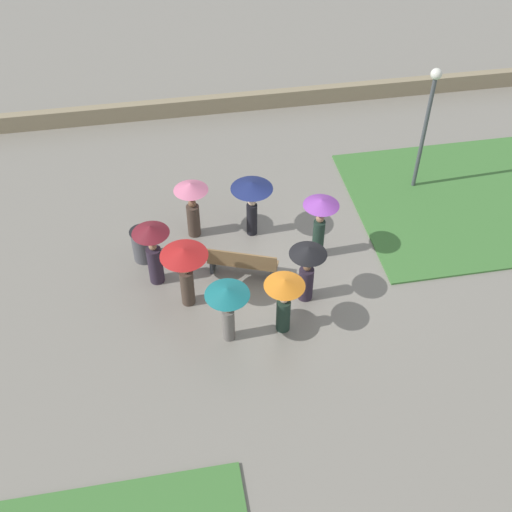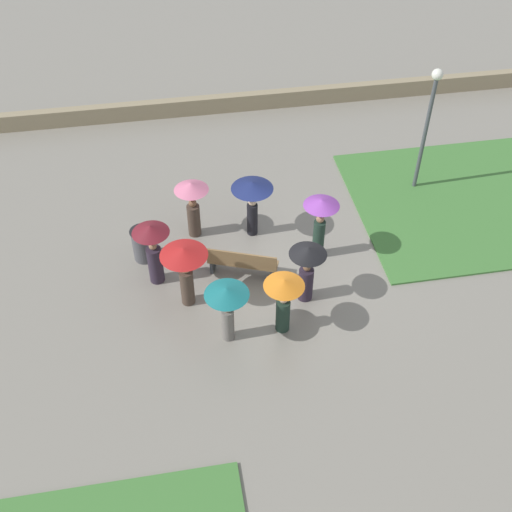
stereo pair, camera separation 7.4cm
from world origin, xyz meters
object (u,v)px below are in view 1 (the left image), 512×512
at_px(crowd_person_red, 185,264).
at_px(crowd_person_orange, 284,296).
at_px(lamp_post, 428,114).
at_px(crowd_person_black, 307,265).
at_px(crowd_person_teal, 228,302).
at_px(crowd_person_maroon, 153,247).
at_px(crowd_person_navy, 252,195).
at_px(crowd_person_pink, 192,200).
at_px(crowd_person_purple, 320,218).
at_px(trash_bin, 143,245).
at_px(park_bench, 242,263).

xyz_separation_m(crowd_person_red, crowd_person_orange, (-2.20, 1.28, -0.21)).
height_order(lamp_post, crowd_person_black, lamp_post).
distance_m(crowd_person_teal, crowd_person_maroon, 2.78).
relative_size(crowd_person_teal, crowd_person_black, 0.98).
bearing_deg(crowd_person_navy, crowd_person_red, 145.44).
bearing_deg(crowd_person_pink, crowd_person_purple, 177.10).
bearing_deg(crowd_person_maroon, crowd_person_orange, 53.09).
distance_m(trash_bin, crowd_person_pink, 1.80).
height_order(crowd_person_teal, crowd_person_red, crowd_person_red).
bearing_deg(park_bench, crowd_person_navy, -87.31).
bearing_deg(crowd_person_orange, crowd_person_red, 150.75).
bearing_deg(crowd_person_red, crowd_person_pink, -26.11).
relative_size(park_bench, crowd_person_black, 1.08).
relative_size(crowd_person_orange, crowd_person_navy, 0.94).
relative_size(crowd_person_teal, crowd_person_purple, 0.88).
xyz_separation_m(crowd_person_purple, crowd_person_red, (3.68, 1.16, 0.04)).
bearing_deg(crowd_person_navy, crowd_person_teal, 168.36).
xyz_separation_m(park_bench, crowd_person_navy, (-0.54, -1.66, 0.91)).
height_order(crowd_person_maroon, crowd_person_orange, crowd_person_maroon).
relative_size(crowd_person_pink, crowd_person_orange, 1.07).
distance_m(crowd_person_pink, crowd_person_purple, 3.57).
height_order(crowd_person_pink, crowd_person_purple, crowd_person_purple).
distance_m(park_bench, crowd_person_teal, 2.30).
distance_m(lamp_post, crowd_person_maroon, 8.70).
bearing_deg(crowd_person_teal, crowd_person_pink, -91.94).
bearing_deg(trash_bin, crowd_person_purple, 171.51).
relative_size(crowd_person_teal, crowd_person_maroon, 0.91).
bearing_deg(trash_bin, crowd_person_orange, 135.72).
relative_size(lamp_post, crowd_person_maroon, 2.11).
bearing_deg(lamp_post, crowd_person_red, 26.27).
distance_m(crowd_person_teal, crowd_person_orange, 1.36).
bearing_deg(crowd_person_red, trash_bin, 12.08).
distance_m(crowd_person_maroon, crowd_person_orange, 3.69).
bearing_deg(crowd_person_red, park_bench, -81.64).
height_order(crowd_person_purple, crowd_person_red, crowd_person_purple).
bearing_deg(trash_bin, crowd_person_pink, -152.47).
distance_m(park_bench, crowd_person_purple, 2.37).
xyz_separation_m(crowd_person_orange, crowd_person_navy, (0.14, -3.66, 0.23)).
height_order(crowd_person_teal, crowd_person_purple, crowd_person_purple).
bearing_deg(crowd_person_teal, crowd_person_black, -163.17).
bearing_deg(lamp_post, crowd_person_orange, 43.50).
bearing_deg(park_bench, crowd_person_purple, -147.61).
xyz_separation_m(crowd_person_black, crowd_person_purple, (-0.70, -1.51, 0.18)).
bearing_deg(park_bench, crowd_person_maroon, 15.24).
xyz_separation_m(crowd_person_pink, crowd_person_orange, (-1.77, 3.90, -0.07)).
relative_size(lamp_post, crowd_person_pink, 2.20).
bearing_deg(crowd_person_red, lamp_post, -80.47).
xyz_separation_m(crowd_person_teal, crowd_person_black, (-2.13, -0.99, -0.13)).
bearing_deg(crowd_person_pink, trash_bin, 48.82).
bearing_deg(crowd_person_orange, park_bench, 109.80).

